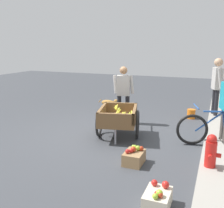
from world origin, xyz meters
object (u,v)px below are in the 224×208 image
at_px(fire_hydrant, 211,154).
at_px(mixed_fruit_crate, 158,199).
at_px(fruit_cart, 118,119).
at_px(apple_crate, 134,157).
at_px(bicycle, 217,129).
at_px(dog, 109,103).
at_px(plastic_bucket, 191,114).
at_px(vendor_person, 123,90).
at_px(bystander_person, 217,83).

bearing_deg(fire_hydrant, mixed_fruit_crate, -25.05).
height_order(fruit_cart, fire_hydrant, fruit_cart).
bearing_deg(apple_crate, bicycle, 138.16).
bearing_deg(dog, plastic_bucket, 92.29).
relative_size(plastic_bucket, mixed_fruit_crate, 0.61).
relative_size(vendor_person, apple_crate, 3.45).
distance_m(bicycle, dog, 3.71).
relative_size(dog, plastic_bucket, 2.53).
xyz_separation_m(vendor_person, bicycle, (0.82, 2.36, -0.55)).
bearing_deg(fire_hydrant, plastic_bucket, -169.16).
distance_m(fire_hydrant, plastic_bucket, 3.37).
xyz_separation_m(dog, apple_crate, (3.33, 1.89, -0.14)).
bearing_deg(apple_crate, fire_hydrant, 95.59).
xyz_separation_m(fruit_cart, fire_hydrant, (1.07, 2.01, -0.10)).
relative_size(fire_hydrant, bystander_person, 0.39).
bearing_deg(fire_hydrant, vendor_person, -133.46).
bearing_deg(dog, fruit_cart, 27.89).
bearing_deg(bicycle, fruit_cart, -82.14).
bearing_deg(fire_hydrant, fruit_cart, -117.92).
relative_size(mixed_fruit_crate, bystander_person, 0.26).
xyz_separation_m(vendor_person, bystander_person, (-1.37, 2.27, 0.14)).
distance_m(bicycle, mixed_fruit_crate, 2.69).
relative_size(fire_hydrant, apple_crate, 1.52).
xyz_separation_m(plastic_bucket, mixed_fruit_crate, (4.55, 0.05, -0.01)).
distance_m(vendor_person, apple_crate, 2.64).
distance_m(fruit_cart, dog, 2.42).
bearing_deg(dog, vendor_person, 39.57).
bearing_deg(bicycle, fire_hydrant, -2.76).
height_order(fire_hydrant, bystander_person, bystander_person).
distance_m(bicycle, plastic_bucket, 2.08).
bearing_deg(fire_hydrant, bystander_person, -179.59).
bearing_deg(fire_hydrant, dog, -135.52).
distance_m(vendor_person, plastic_bucket, 2.15).
relative_size(vendor_person, bystander_person, 0.89).
distance_m(bicycle, fire_hydrant, 1.36).
xyz_separation_m(fire_hydrant, plastic_bucket, (-3.30, -0.63, -0.20)).
relative_size(dog, apple_crate, 1.53).
xyz_separation_m(dog, plastic_bucket, (-0.10, 2.51, -0.14)).
bearing_deg(fruit_cart, apple_crate, 32.44).
xyz_separation_m(dog, fire_hydrant, (3.20, 3.15, 0.06)).
bearing_deg(mixed_fruit_crate, vendor_person, -153.42).
height_order(fruit_cart, dog, fruit_cart).
xyz_separation_m(vendor_person, fire_hydrant, (2.18, 2.30, -0.57)).
bearing_deg(mixed_fruit_crate, fire_hydrant, 154.95).
distance_m(plastic_bucket, mixed_fruit_crate, 4.55).
relative_size(plastic_bucket, apple_crate, 0.61).
height_order(plastic_bucket, bystander_person, bystander_person).
relative_size(vendor_person, bicycle, 0.95).
relative_size(fire_hydrant, mixed_fruit_crate, 1.52).
xyz_separation_m(fruit_cart, apple_crate, (1.19, 0.76, -0.31)).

